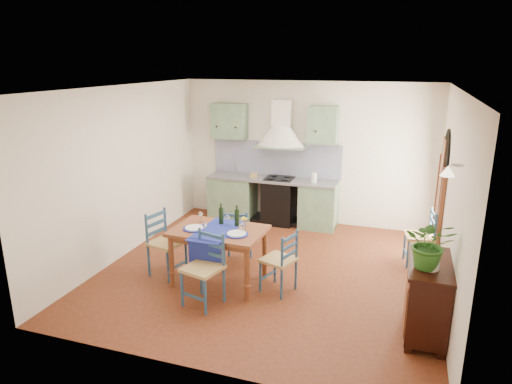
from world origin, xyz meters
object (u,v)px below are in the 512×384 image
potted_plant (430,244)px  sideboard (427,295)px  dining_table (219,236)px  chair_near (204,268)px

potted_plant → sideboard: bearing=77.2°
dining_table → chair_near: (0.04, -0.61, -0.23)m
dining_table → chair_near: size_ratio=1.35×
dining_table → sideboard: 2.88m
potted_plant → chair_near: bearing=-179.9°
chair_near → sideboard: 2.80m
chair_near → sideboard: chair_near is taller
dining_table → sideboard: bearing=-8.7°
sideboard → potted_plant: bearing=-102.8°
dining_table → potted_plant: (2.80, -0.61, 0.49)m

